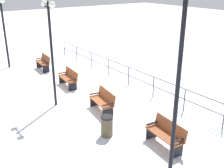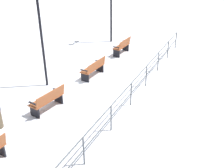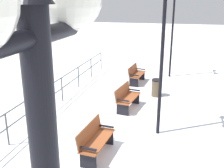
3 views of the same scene
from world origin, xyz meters
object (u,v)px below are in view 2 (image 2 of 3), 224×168
object	(u,v)px
bench_third	(48,100)
lamppost_middle	(39,18)
bench_nearest	(122,46)
bench_second	(94,68)

from	to	relation	value
bench_third	lamppost_middle	xyz separation A→B (m)	(1.38, -1.72, 2.66)
bench_nearest	bench_third	size ratio (longest dim) A/B	0.92
bench_nearest	bench_third	xyz separation A→B (m)	(0.21, 6.84, -0.02)
bench_nearest	bench_third	bearing A→B (deg)	91.95
bench_second	lamppost_middle	world-z (taller)	lamppost_middle
bench_second	lamppost_middle	bearing A→B (deg)	52.45
bench_third	lamppost_middle	distance (m)	3.46
bench_second	bench_third	size ratio (longest dim) A/B	1.00
bench_second	bench_third	world-z (taller)	bench_third
bench_nearest	bench_second	size ratio (longest dim) A/B	0.92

